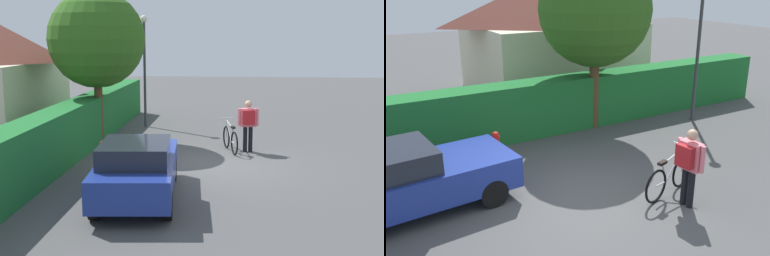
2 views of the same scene
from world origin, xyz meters
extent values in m
plane|color=#4D4D4D|center=(0.00, 0.00, 0.00)|extent=(60.00, 60.00, 0.00)
cube|color=#1D6A2C|center=(0.00, 4.34, 0.77)|extent=(18.72, 0.90, 1.54)
cube|color=navy|center=(-2.99, 1.57, 0.61)|extent=(4.07, 1.97, 0.64)
cube|color=#1E232D|center=(-3.43, 1.53, 1.15)|extent=(1.86, 1.58, 0.43)
cylinder|color=black|center=(-1.72, 2.41, 0.29)|extent=(0.59, 0.23, 0.58)
cylinder|color=black|center=(-1.59, 0.96, 0.29)|extent=(0.59, 0.23, 0.58)
cylinder|color=black|center=(-4.39, 2.17, 0.29)|extent=(0.59, 0.23, 0.58)
cylinder|color=black|center=(-4.26, 0.73, 0.29)|extent=(0.59, 0.23, 0.58)
torus|color=black|center=(2.19, -0.28, 0.36)|extent=(0.70, 0.24, 0.71)
torus|color=black|center=(1.26, -0.55, 0.36)|extent=(0.70, 0.24, 0.71)
cylinder|color=silver|center=(1.90, -0.36, 0.64)|extent=(0.62, 0.20, 0.63)
cylinder|color=silver|center=(1.52, -0.47, 0.56)|extent=(0.22, 0.09, 0.46)
cylinder|color=silver|center=(1.79, -0.40, 0.83)|extent=(0.73, 0.24, 0.17)
cylinder|color=silver|center=(1.44, -0.50, 0.35)|extent=(0.37, 0.14, 0.05)
cylinder|color=silver|center=(2.19, -0.28, 0.65)|extent=(0.04, 0.04, 0.58)
cube|color=black|center=(1.43, -0.50, 0.82)|extent=(0.24, 0.16, 0.06)
cylinder|color=silver|center=(2.19, -0.28, 0.97)|extent=(0.16, 0.49, 0.03)
cylinder|color=black|center=(1.71, -0.87, 0.40)|extent=(0.13, 0.13, 0.80)
cylinder|color=black|center=(1.72, -1.04, 0.40)|extent=(0.13, 0.13, 0.80)
cube|color=#E5727F|center=(1.72, -0.95, 1.08)|extent=(0.24, 0.48, 0.56)
sphere|color=tan|center=(1.72, -0.95, 1.50)|extent=(0.22, 0.22, 0.22)
cylinder|color=#E5727F|center=(1.69, -0.67, 1.09)|extent=(0.09, 0.09, 0.54)
cylinder|color=#E5727F|center=(1.74, -1.23, 1.09)|extent=(0.09, 0.09, 0.54)
cube|color=#A3191E|center=(1.56, -0.97, 1.11)|extent=(0.20, 0.38, 0.43)
cylinder|color=#38383D|center=(5.74, 2.99, 2.03)|extent=(0.10, 0.10, 4.06)
sphere|color=#F2EDCC|center=(5.74, 2.99, 4.18)|extent=(0.28, 0.28, 0.28)
cylinder|color=brown|center=(2.68, 4.00, 1.24)|extent=(0.28, 0.28, 2.49)
sphere|color=#31611C|center=(2.68, 4.00, 3.44)|extent=(3.19, 3.19, 3.19)
cylinder|color=red|center=(-0.79, 2.94, 0.35)|extent=(0.20, 0.20, 0.70)
sphere|color=red|center=(-0.79, 2.94, 0.72)|extent=(0.18, 0.18, 0.18)
camera|label=1|loc=(-13.56, -0.58, 3.58)|focal=46.88mm
camera|label=2|loc=(-4.02, -6.43, 4.34)|focal=40.51mm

